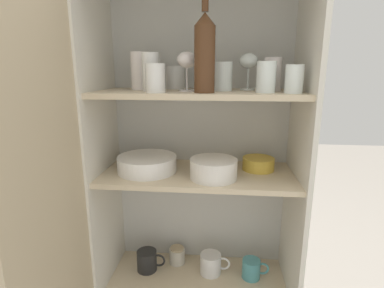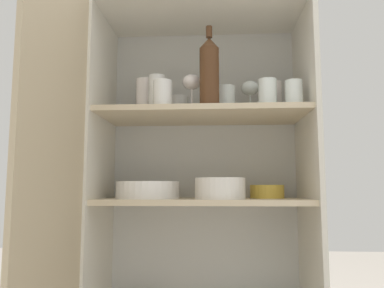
# 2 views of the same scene
# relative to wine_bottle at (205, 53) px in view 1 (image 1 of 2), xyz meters

# --- Properties ---
(cupboard_back_panel) EXTENTS (0.79, 0.02, 1.50)m
(cupboard_back_panel) POSITION_rel_wine_bottle_xyz_m (-0.03, 0.27, -0.50)
(cupboard_back_panel) COLOR silver
(cupboard_back_panel) RESTS_ON ground_plane
(cupboard_side_left) EXTENTS (0.02, 0.37, 1.50)m
(cupboard_side_left) POSITION_rel_wine_bottle_xyz_m (-0.42, 0.10, -0.50)
(cupboard_side_left) COLOR silver
(cupboard_side_left) RESTS_ON ground_plane
(cupboard_side_right) EXTENTS (0.02, 0.37, 1.50)m
(cupboard_side_right) POSITION_rel_wine_bottle_xyz_m (0.36, 0.10, -0.50)
(cupboard_side_right) COLOR silver
(cupboard_side_right) RESTS_ON ground_plane
(shelf_board_lower) EXTENTS (0.76, 0.33, 0.02)m
(shelf_board_lower) POSITION_rel_wine_bottle_xyz_m (-0.03, 0.10, -0.96)
(shelf_board_lower) COLOR beige
(shelf_board_middle) EXTENTS (0.76, 0.33, 0.02)m
(shelf_board_middle) POSITION_rel_wine_bottle_xyz_m (-0.03, 0.10, -0.46)
(shelf_board_middle) COLOR beige
(shelf_board_upper) EXTENTS (0.76, 0.33, 0.02)m
(shelf_board_upper) POSITION_rel_wine_bottle_xyz_m (-0.03, 0.10, -0.14)
(shelf_board_upper) COLOR beige
(cupboard_door) EXTENTS (0.04, 0.39, 1.50)m
(cupboard_door) POSITION_rel_wine_bottle_xyz_m (-0.44, -0.28, -0.50)
(cupboard_door) COLOR tan
(cupboard_door) RESTS_ON ground_plane
(tumbler_glass_0) EXTENTS (0.08, 0.08, 0.14)m
(tumbler_glass_0) POSITION_rel_wine_bottle_xyz_m (-0.25, 0.13, -0.06)
(tumbler_glass_0) COLOR silver
(tumbler_glass_0) RESTS_ON shelf_board_upper
(tumbler_glass_1) EXTENTS (0.07, 0.07, 0.10)m
(tumbler_glass_1) POSITION_rel_wine_bottle_xyz_m (0.21, 0.03, -0.08)
(tumbler_glass_1) COLOR white
(tumbler_glass_1) RESTS_ON shelf_board_upper
(tumbler_glass_2) EXTENTS (0.06, 0.06, 0.09)m
(tumbler_glass_2) POSITION_rel_wine_bottle_xyz_m (0.30, 0.01, -0.08)
(tumbler_glass_2) COLOR white
(tumbler_glass_2) RESTS_ON shelf_board_upper
(tumbler_glass_3) EXTENTS (0.08, 0.08, 0.09)m
(tumbler_glass_3) POSITION_rel_wine_bottle_xyz_m (-0.13, 0.20, -0.09)
(tumbler_glass_3) COLOR white
(tumbler_glass_3) RESTS_ON shelf_board_upper
(tumbler_glass_4) EXTENTS (0.06, 0.06, 0.12)m
(tumbler_glass_4) POSITION_rel_wine_bottle_xyz_m (0.24, 0.12, -0.07)
(tumbler_glass_4) COLOR silver
(tumbler_glass_4) RESTS_ON shelf_board_upper
(tumbler_glass_5) EXTENTS (0.06, 0.06, 0.14)m
(tumbler_glass_5) POSITION_rel_wine_bottle_xyz_m (-0.20, 0.06, -0.06)
(tumbler_glass_5) COLOR white
(tumbler_glass_5) RESTS_ON shelf_board_upper
(tumbler_glass_6) EXTENTS (0.08, 0.08, 0.10)m
(tumbler_glass_6) POSITION_rel_wine_bottle_xyz_m (0.06, 0.11, -0.08)
(tumbler_glass_6) COLOR white
(tumbler_glass_6) RESTS_ON shelf_board_upper
(tumbler_glass_7) EXTENTS (0.07, 0.07, 0.10)m
(tumbler_glass_7) POSITION_rel_wine_bottle_xyz_m (-0.17, -0.01, -0.08)
(tumbler_glass_7) COLOR white
(tumbler_glass_7) RESTS_ON shelf_board_upper
(wine_glass_0) EXTENTS (0.07, 0.07, 0.14)m
(wine_glass_0) POSITION_rel_wine_bottle_xyz_m (-0.07, 0.06, -0.03)
(wine_glass_0) COLOR silver
(wine_glass_0) RESTS_ON shelf_board_upper
(wine_glass_1) EXTENTS (0.07, 0.07, 0.14)m
(wine_glass_1) POSITION_rel_wine_bottle_xyz_m (0.16, 0.16, -0.03)
(wine_glass_1) COLOR white
(wine_glass_1) RESTS_ON shelf_board_upper
(wine_bottle) EXTENTS (0.07, 0.07, 0.30)m
(wine_bottle) POSITION_rel_wine_bottle_xyz_m (0.00, 0.00, 0.00)
(wine_bottle) COLOR #4C2D19
(wine_bottle) RESTS_ON shelf_board_upper
(plate_stack_white) EXTENTS (0.24, 0.24, 0.06)m
(plate_stack_white) POSITION_rel_wine_bottle_xyz_m (-0.23, 0.09, -0.42)
(plate_stack_white) COLOR white
(plate_stack_white) RESTS_ON shelf_board_middle
(mixing_bowl_large) EXTENTS (0.18, 0.18, 0.07)m
(mixing_bowl_large) POSITION_rel_wine_bottle_xyz_m (0.04, 0.04, -0.41)
(mixing_bowl_large) COLOR silver
(mixing_bowl_large) RESTS_ON shelf_board_middle
(serving_bowl_small) EXTENTS (0.13, 0.13, 0.05)m
(serving_bowl_small) POSITION_rel_wine_bottle_xyz_m (0.22, 0.16, -0.43)
(serving_bowl_small) COLOR gold
(serving_bowl_small) RESTS_ON shelf_board_middle
(coffee_mug_primary) EXTENTS (0.13, 0.09, 0.09)m
(coffee_mug_primary) POSITION_rel_wine_bottle_xyz_m (0.03, 0.14, -0.90)
(coffee_mug_primary) COLOR white
(coffee_mug_primary) RESTS_ON shelf_board_lower
(coffee_mug_extra_1) EXTENTS (0.13, 0.09, 0.09)m
(coffee_mug_extra_1) POSITION_rel_wine_bottle_xyz_m (-0.26, 0.13, -0.90)
(coffee_mug_extra_1) COLOR black
(coffee_mug_extra_1) RESTS_ON shelf_board_lower
(coffee_mug_extra_2) EXTENTS (0.12, 0.08, 0.09)m
(coffee_mug_extra_2) POSITION_rel_wine_bottle_xyz_m (0.21, 0.12, -0.90)
(coffee_mug_extra_2) COLOR teal
(coffee_mug_extra_2) RESTS_ON shelf_board_lower
(storage_jar) EXTENTS (0.07, 0.07, 0.08)m
(storage_jar) POSITION_rel_wine_bottle_xyz_m (-0.13, 0.20, -0.91)
(storage_jar) COLOR beige
(storage_jar) RESTS_ON shelf_board_lower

